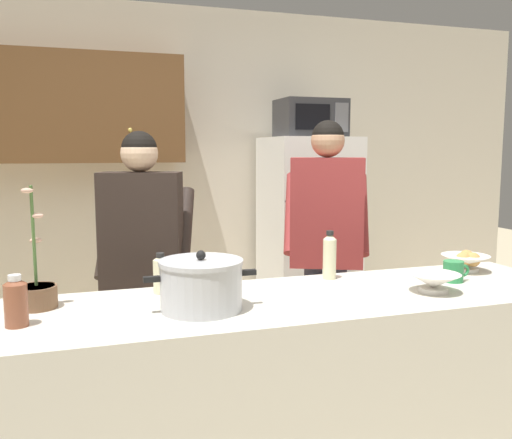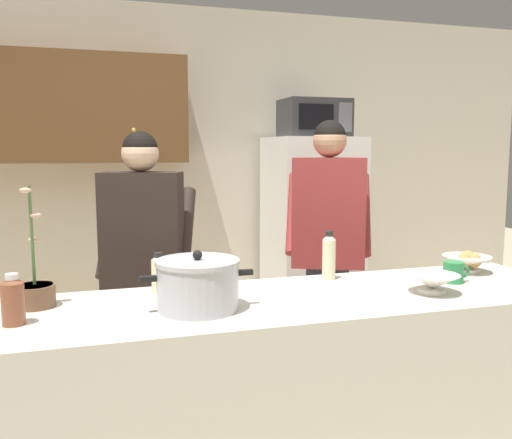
% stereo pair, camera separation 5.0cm
% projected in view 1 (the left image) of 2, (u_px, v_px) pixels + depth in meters
% --- Properties ---
extents(back_wall_unit, '(6.00, 0.48, 2.60)m').
position_uv_depth(back_wall_unit, '(154.00, 163.00, 4.19)').
color(back_wall_unit, beige).
rests_on(back_wall_unit, ground).
extents(kitchen_island, '(2.49, 0.68, 0.92)m').
position_uv_depth(kitchen_island, '(296.00, 404.00, 2.28)').
color(kitchen_island, silver).
rests_on(kitchen_island, ground).
extents(refrigerator, '(0.64, 0.68, 1.61)m').
position_uv_depth(refrigerator, '(308.00, 242.00, 4.23)').
color(refrigerator, white).
rests_on(refrigerator, ground).
extents(microwave, '(0.48, 0.37, 0.28)m').
position_uv_depth(microwave, '(310.00, 118.00, 4.09)').
color(microwave, '#2D2D30').
rests_on(microwave, refrigerator).
extents(person_near_pot, '(0.58, 0.52, 1.61)m').
position_uv_depth(person_near_pot, '(142.00, 250.00, 2.83)').
color(person_near_pot, '#726656').
rests_on(person_near_pot, ground).
extents(person_by_sink, '(0.62, 0.57, 1.69)m').
position_uv_depth(person_by_sink, '(326.00, 227.00, 3.27)').
color(person_by_sink, '#33384C').
rests_on(person_by_sink, ground).
extents(cooking_pot, '(0.42, 0.31, 0.22)m').
position_uv_depth(cooking_pot, '(201.00, 285.00, 2.03)').
color(cooking_pot, silver).
rests_on(cooking_pot, kitchen_island).
extents(coffee_mug, '(0.13, 0.09, 0.10)m').
position_uv_depth(coffee_mug, '(454.00, 271.00, 2.47)').
color(coffee_mug, '#2D8C4C').
rests_on(coffee_mug, kitchen_island).
extents(bread_bowl, '(0.23, 0.23, 0.10)m').
position_uv_depth(bread_bowl, '(466.00, 261.00, 2.68)').
color(bread_bowl, white).
rests_on(bread_bowl, kitchen_island).
extents(empty_bowl, '(0.22, 0.22, 0.08)m').
position_uv_depth(empty_bowl, '(434.00, 281.00, 2.28)').
color(empty_bowl, white).
rests_on(empty_bowl, kitchen_island).
extents(bottle_near_edge, '(0.08, 0.08, 0.18)m').
position_uv_depth(bottle_near_edge, '(16.00, 301.00, 1.84)').
color(bottle_near_edge, brown).
rests_on(bottle_near_edge, kitchen_island).
extents(bottle_mid_counter, '(0.06, 0.06, 0.17)m').
position_uv_depth(bottle_mid_counter, '(161.00, 273.00, 2.26)').
color(bottle_mid_counter, beige).
rests_on(bottle_mid_counter, kitchen_island).
extents(bottle_far_corner, '(0.06, 0.06, 0.22)m').
position_uv_depth(bottle_far_corner, '(330.00, 255.00, 2.51)').
color(bottle_far_corner, beige).
rests_on(bottle_far_corner, kitchen_island).
extents(potted_orchid, '(0.15, 0.15, 0.46)m').
position_uv_depth(potted_orchid, '(36.00, 292.00, 2.05)').
color(potted_orchid, brown).
rests_on(potted_orchid, kitchen_island).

